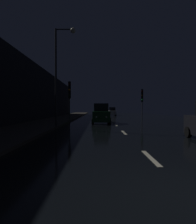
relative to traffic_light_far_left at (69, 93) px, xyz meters
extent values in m
cube|color=black|center=(4.97, 4.83, -3.37)|extent=(26.94, 84.00, 0.02)
cube|color=#38332B|center=(-2.30, 4.83, -3.28)|extent=(4.40, 84.00, 0.15)
cube|color=black|center=(-4.90, 1.33, 0.27)|extent=(0.80, 63.00, 7.26)
cube|color=beige|center=(4.97, -16.67, -3.35)|extent=(0.16, 2.20, 0.01)
cube|color=beige|center=(4.97, -9.58, -3.35)|extent=(0.16, 2.20, 0.01)
cube|color=beige|center=(4.97, -3.44, -3.35)|extent=(0.16, 2.20, 0.01)
cube|color=beige|center=(4.97, 5.52, -3.35)|extent=(0.16, 2.20, 0.01)
cube|color=beige|center=(4.97, 11.86, -3.35)|extent=(0.16, 2.20, 0.01)
cube|color=beige|center=(4.97, 18.86, -3.35)|extent=(0.16, 2.20, 0.01)
cylinder|color=#38383A|center=(0.00, 0.02, -1.98)|extent=(0.12, 0.12, 2.75)
cube|color=black|center=(0.00, 0.02, 0.34)|extent=(0.36, 0.38, 1.90)
sphere|color=black|center=(0.02, -0.16, 0.97)|extent=(0.22, 0.22, 0.22)
sphere|color=orange|center=(0.02, -0.16, 0.34)|extent=(0.22, 0.22, 0.22)
sphere|color=black|center=(0.02, -0.16, -0.29)|extent=(0.22, 0.22, 0.22)
cylinder|color=#38383A|center=(9.94, 8.16, -2.05)|extent=(0.12, 0.12, 2.60)
cube|color=black|center=(9.94, 8.16, 0.20)|extent=(0.37, 0.40, 1.90)
sphere|color=black|center=(9.90, 7.99, 0.83)|extent=(0.22, 0.22, 0.22)
sphere|color=black|center=(9.90, 7.99, 0.20)|extent=(0.22, 0.22, 0.22)
sphere|color=#19D84C|center=(9.90, 7.99, -0.44)|extent=(0.22, 0.22, 0.22)
cylinder|color=#2D2D30|center=(-0.20, -6.57, 0.69)|extent=(0.16, 0.16, 8.09)
cylinder|color=#2D2D30|center=(0.50, -6.57, 4.68)|extent=(1.40, 0.10, 0.10)
sphere|color=beige|center=(1.20, -6.57, 4.58)|extent=(0.44, 0.44, 0.44)
cube|color=#0F3819|center=(3.56, -0.95, -2.59)|extent=(1.78, 4.16, 1.09)
cube|color=black|center=(3.56, -0.80, -1.63)|extent=(1.52, 2.08, 0.83)
cylinder|color=black|center=(4.43, -2.40, -3.04)|extent=(0.22, 0.63, 0.63)
cylinder|color=black|center=(2.68, -2.40, -3.04)|extent=(0.22, 0.63, 0.63)
cylinder|color=black|center=(4.43, 0.51, -3.04)|extent=(0.22, 0.63, 0.63)
cylinder|color=black|center=(2.68, 0.51, -3.04)|extent=(0.22, 0.63, 0.63)
sphere|color=white|center=(4.05, -2.99, -2.59)|extent=(0.18, 0.18, 0.18)
sphere|color=white|center=(3.07, -2.99, -2.59)|extent=(0.18, 0.18, 0.18)
sphere|color=red|center=(4.05, 1.09, -2.59)|extent=(0.18, 0.18, 0.18)
sphere|color=red|center=(3.07, 1.09, -2.59)|extent=(0.18, 0.18, 0.18)
cylinder|color=black|center=(8.31, -11.85, -3.05)|extent=(0.21, 0.61, 0.61)
sphere|color=slate|center=(8.67, -11.30, -2.62)|extent=(0.17, 0.17, 0.17)
cube|color=silver|center=(6.32, 22.32, -2.70)|extent=(1.53, 3.57, 0.94)
cube|color=black|center=(6.32, 22.19, -1.87)|extent=(1.30, 1.79, 0.71)
cylinder|color=black|center=(5.57, 23.57, -3.08)|extent=(0.19, 0.54, 0.54)
cylinder|color=black|center=(7.07, 23.57, -3.08)|extent=(0.19, 0.54, 0.54)
cylinder|color=black|center=(5.57, 21.06, -3.08)|extent=(0.19, 0.54, 0.54)
cylinder|color=black|center=(7.07, 21.06, -3.08)|extent=(0.19, 0.54, 0.54)
sphere|color=slate|center=(5.90, 24.07, -2.70)|extent=(0.15, 0.15, 0.15)
sphere|color=slate|center=(6.74, 24.07, -2.70)|extent=(0.15, 0.15, 0.15)
sphere|color=red|center=(5.90, 20.56, -2.70)|extent=(0.15, 0.15, 0.15)
sphere|color=red|center=(6.74, 20.56, -2.70)|extent=(0.15, 0.15, 0.15)
camera|label=1|loc=(3.22, -23.56, -1.70)|focal=33.46mm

